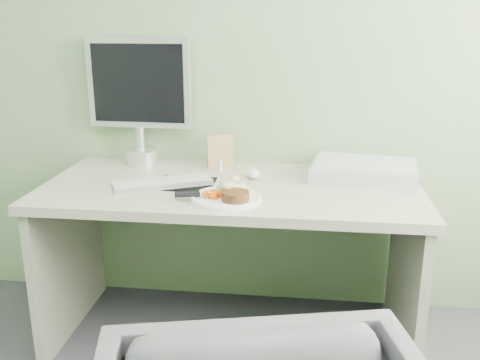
# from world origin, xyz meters

# --- Properties ---
(wall_back) EXTENTS (3.50, 0.00, 3.50)m
(wall_back) POSITION_xyz_m (0.00, 2.00, 1.35)
(wall_back) COLOR #7FA070
(wall_back) RESTS_ON floor
(desk) EXTENTS (1.60, 0.75, 0.73)m
(desk) POSITION_xyz_m (0.00, 1.62, 0.55)
(desk) COLOR #BAB29B
(desk) RESTS_ON floor
(plate) EXTENTS (0.27, 0.27, 0.01)m
(plate) POSITION_xyz_m (0.01, 1.42, 0.74)
(plate) COLOR white
(plate) RESTS_ON desk
(steak) EXTENTS (0.14, 0.14, 0.03)m
(steak) POSITION_xyz_m (0.05, 1.38, 0.76)
(steak) COLOR black
(steak) RESTS_ON plate
(potato_pile) EXTENTS (0.14, 0.11, 0.06)m
(potato_pile) POSITION_xyz_m (0.03, 1.47, 0.78)
(potato_pile) COLOR tan
(potato_pile) RESTS_ON plate
(carrot_heap) EXTENTS (0.06, 0.06, 0.04)m
(carrot_heap) POSITION_xyz_m (-0.04, 1.41, 0.76)
(carrot_heap) COLOR #FF5B05
(carrot_heap) RESTS_ON plate
(steak_knife) EXTENTS (0.25, 0.09, 0.02)m
(steak_knife) POSITION_xyz_m (-0.10, 1.41, 0.76)
(steak_knife) COLOR silver
(steak_knife) RESTS_ON plate
(mousepad) EXTENTS (0.24, 0.21, 0.00)m
(mousepad) POSITION_xyz_m (-0.19, 1.61, 0.73)
(mousepad) COLOR black
(mousepad) RESTS_ON desk
(keyboard) EXTENTS (0.42, 0.29, 0.02)m
(keyboard) POSITION_xyz_m (-0.28, 1.57, 0.75)
(keyboard) COLOR white
(keyboard) RESTS_ON desk
(computer_mouse) EXTENTS (0.09, 0.12, 0.04)m
(computer_mouse) POSITION_xyz_m (0.08, 1.74, 0.75)
(computer_mouse) COLOR white
(computer_mouse) RESTS_ON desk
(photo_frame) EXTENTS (0.12, 0.07, 0.16)m
(photo_frame) POSITION_xyz_m (-0.09, 1.89, 0.81)
(photo_frame) COLOR #AA894F
(photo_frame) RESTS_ON desk
(eyedrop_bottle) EXTENTS (0.02, 0.02, 0.06)m
(eyedrop_bottle) POSITION_xyz_m (-0.08, 1.82, 0.76)
(eyedrop_bottle) COLOR white
(eyedrop_bottle) RESTS_ON desk
(scanner) EXTENTS (0.49, 0.36, 0.07)m
(scanner) POSITION_xyz_m (0.57, 1.77, 0.76)
(scanner) COLOR #B3B5BA
(scanner) RESTS_ON desk
(monitor) EXTENTS (0.50, 0.15, 0.60)m
(monitor) POSITION_xyz_m (-0.48, 1.94, 1.07)
(monitor) COLOR silver
(monitor) RESTS_ON desk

